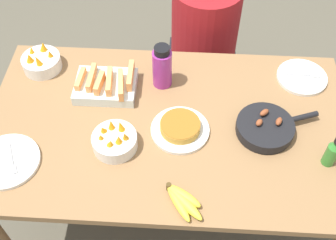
{
  "coord_description": "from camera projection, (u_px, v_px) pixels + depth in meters",
  "views": [
    {
      "loc": [
        0.07,
        -1.11,
        2.13
      ],
      "look_at": [
        0.0,
        0.0,
        0.73
      ],
      "focal_mm": 45.0,
      "sensor_mm": 36.0,
      "label": 1
    }
  ],
  "objects": [
    {
      "name": "empty_plate_near_front",
      "position": [
        7.0,
        161.0,
        1.68
      ],
      "size": [
        0.26,
        0.26,
        0.02
      ],
      "color": "silver",
      "rests_on": "dining_table"
    },
    {
      "name": "empty_plate_far_left",
      "position": [
        302.0,
        77.0,
        1.97
      ],
      "size": [
        0.23,
        0.23,
        0.02
      ],
      "color": "silver",
      "rests_on": "dining_table"
    },
    {
      "name": "frittata_plate_center",
      "position": [
        180.0,
        128.0,
        1.76
      ],
      "size": [
        0.25,
        0.25,
        0.05
      ],
      "color": "silver",
      "rests_on": "dining_table"
    },
    {
      "name": "hot_sauce_bottle",
      "position": [
        333.0,
        152.0,
        1.63
      ],
      "size": [
        0.05,
        0.05,
        0.17
      ],
      "color": "#337F2D",
      "rests_on": "dining_table"
    },
    {
      "name": "dining_table",
      "position": [
        168.0,
        137.0,
        1.87
      ],
      "size": [
        1.58,
        0.92,
        0.7
      ],
      "color": "olive",
      "rests_on": "ground_plane"
    },
    {
      "name": "skillet",
      "position": [
        266.0,
        128.0,
        1.76
      ],
      "size": [
        0.35,
        0.24,
        0.08
      ],
      "rotation": [
        0.0,
        0.0,
        0.35
      ],
      "color": "black",
      "rests_on": "dining_table"
    },
    {
      "name": "water_bottle",
      "position": [
        162.0,
        67.0,
        1.88
      ],
      "size": [
        0.09,
        0.09,
        0.22
      ],
      "color": "#992D89",
      "rests_on": "dining_table"
    },
    {
      "name": "fruit_bowl_citrus",
      "position": [
        115.0,
        141.0,
        1.7
      ],
      "size": [
        0.18,
        0.18,
        0.11
      ],
      "color": "silver",
      "rests_on": "dining_table"
    },
    {
      "name": "melon_tray",
      "position": [
        107.0,
        85.0,
        1.9
      ],
      "size": [
        0.27,
        0.21,
        0.1
      ],
      "color": "silver",
      "rests_on": "dining_table"
    },
    {
      "name": "fruit_bowl_mango",
      "position": [
        41.0,
        62.0,
        1.99
      ],
      "size": [
        0.18,
        0.18,
        0.12
      ],
      "color": "silver",
      "rests_on": "dining_table"
    },
    {
      "name": "person_figure",
      "position": [
        203.0,
        51.0,
        2.47
      ],
      "size": [
        0.41,
        0.41,
        1.12
      ],
      "color": "black",
      "rests_on": "ground_plane"
    },
    {
      "name": "ground_plane",
      "position": [
        168.0,
        202.0,
        2.36
      ],
      "size": [
        14.0,
        14.0,
        0.0
      ],
      "primitive_type": "plane",
      "color": "#565142"
    },
    {
      "name": "banana_bunch",
      "position": [
        182.0,
        200.0,
        1.56
      ],
      "size": [
        0.16,
        0.17,
        0.04
      ],
      "color": "yellow",
      "rests_on": "dining_table"
    }
  ]
}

